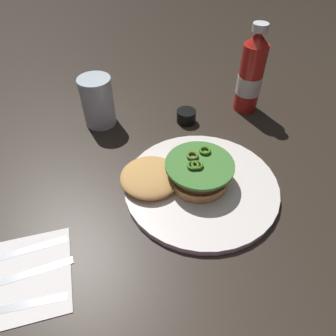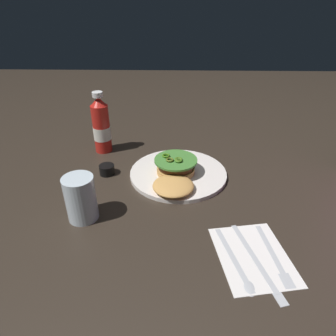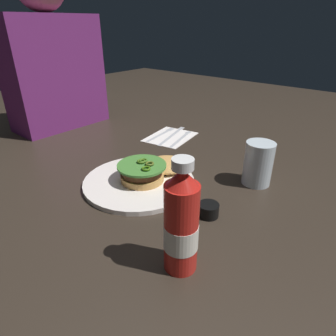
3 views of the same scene
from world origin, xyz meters
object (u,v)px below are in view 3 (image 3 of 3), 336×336
Objects in this scene: butter_knife at (173,134)px; diner_person at (52,60)px; ketchup_bottle at (181,224)px; napkin at (170,137)px; dinner_plate at (139,182)px; burger_sandwich at (152,169)px; fork_utensil at (163,132)px; condiment_cup at (208,210)px; spoon_utensil at (184,136)px; water_glass at (258,163)px.

butter_knife is 0.54m from diner_person.
ketchup_bottle reaches higher than napkin.
napkin is at bearing 26.08° from dinner_plate.
burger_sandwich is 1.01× the size of ketchup_bottle.
condiment_cup is at bearing -128.32° from fork_utensil.
dinner_plate is 1.68× the size of fork_utensil.
butter_knife is at bearing 15.13° from napkin.
butter_knife is 0.37× the size of diner_person.
dinner_plate is 0.67m from diner_person.
diner_person is (-0.21, 0.43, 0.25)m from butter_knife.
napkin is 0.86× the size of butter_knife.
diner_person is (-0.21, 0.48, 0.25)m from spoon_utensil.
fork_utensil is (0.49, 0.47, -0.09)m from ketchup_bottle.
napkin is at bearing 134.30° from spoon_utensil.
burger_sandwich is at bearing -149.28° from napkin.
butter_knife is (0.35, 0.17, -0.00)m from dinner_plate.
condiment_cup is 0.22× the size of butter_knife.
water_glass is at bearing -85.80° from diner_person.
burger_sandwich is at bearing -150.46° from butter_knife.
spoon_utensil is at bearing -78.30° from butter_knife.
spoon_utensil and fork_utensil have the same top height.
diner_person is at bearing 94.20° from water_glass.
burger_sandwich is 1.18× the size of spoon_utensil.
diner_person is (0.15, 0.82, 0.24)m from condiment_cup.
water_glass reaches higher than fork_utensil.
ketchup_bottle is 1.82× the size of water_glass.
dinner_plate reaches higher than spoon_utensil.
spoon_utensil is at bearing 18.81° from dinner_plate.
condiment_cup is 0.26× the size of spoon_utensil.
diner_person reaches higher than butter_knife.
water_glass is (0.21, -0.24, 0.05)m from dinner_plate.
condiment_cup is (-0.00, -0.22, 0.01)m from dinner_plate.
napkin is 1.03× the size of spoon_utensil.
spoon_utensil is (0.52, 0.39, -0.09)m from ketchup_bottle.
napkin is 0.03m from butter_knife.
spoon_utensil is at bearing 22.57° from burger_sandwich.
condiment_cup is 0.87m from diner_person.
ketchup_bottle is (-0.20, -0.25, 0.06)m from burger_sandwich.
diner_person is (-0.18, 0.44, 0.26)m from napkin.
condiment_cup is 0.08× the size of diner_person.
butter_knife is at bearing 47.72° from condiment_cup.
water_glass is at bearing -49.21° from dinner_plate.
butter_knife is (-0.01, 0.04, 0.00)m from spoon_utensil.
napkin is 0.05m from spoon_utensil.
water_glass is at bearing -53.76° from burger_sandwich.
water_glass reaches higher than napkin.
condiment_cup is at bearing -100.07° from diner_person.
napkin is (0.28, 0.17, -0.03)m from burger_sandwich.
ketchup_bottle is at bearing -175.83° from water_glass.
diner_person reaches higher than spoon_utensil.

